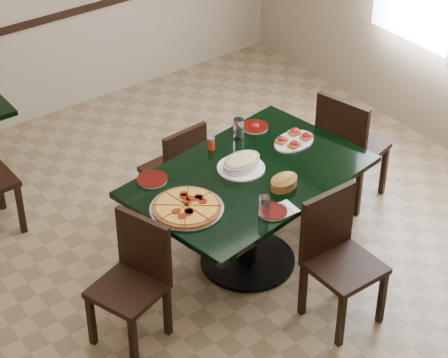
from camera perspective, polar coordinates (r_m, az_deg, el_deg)
floor at (r=6.05m, az=0.00°, el=-6.52°), size 5.50×5.50×0.00m
room_shell at (r=7.14m, az=-1.66°, el=11.39°), size 5.50×5.50×5.50m
main_table at (r=5.85m, az=1.64°, el=-1.14°), size 1.70×1.24×0.75m
chair_far at (r=6.37m, az=-3.04°, el=0.75°), size 0.40×0.40×0.80m
chair_near at (r=5.54m, az=7.38°, el=-4.70°), size 0.42×0.42×0.89m
chair_right at (r=6.55m, az=8.07°, el=2.33°), size 0.53×0.53×0.93m
chair_left at (r=5.39m, az=-5.84°, el=-6.24°), size 0.50×0.50×0.85m
pepperoni_pizza at (r=5.42m, az=-2.45°, el=-1.86°), size 0.47×0.47×0.04m
lasagna_casserole at (r=5.77m, az=1.12°, el=1.06°), size 0.32×0.32×0.09m
bread_basket at (r=5.61m, az=3.94°, el=-0.17°), size 0.23×0.18×0.09m
bruschetta_platter at (r=6.07m, az=4.59°, el=2.59°), size 0.37×0.28×0.05m
side_plate_near at (r=5.40m, az=3.21°, el=-2.15°), size 0.18×0.18×0.02m
side_plate_far_r at (r=6.23m, az=2.03°, el=3.45°), size 0.20×0.20×0.03m
side_plate_far_l at (r=5.70m, az=-4.71°, el=-0.01°), size 0.20×0.20×0.02m
napkin_setting at (r=5.43m, az=3.98°, el=-1.96°), size 0.15×0.15×0.01m
water_glass_a at (r=6.07m, az=0.95°, el=3.28°), size 0.07×0.07×0.16m
water_glass_b at (r=5.33m, az=2.62°, el=-1.79°), size 0.07×0.07×0.14m
pepper_shaker at (r=5.97m, az=-0.85°, el=2.35°), size 0.05×0.05×0.09m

